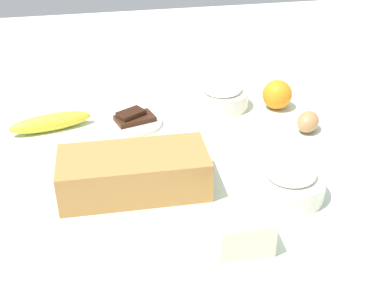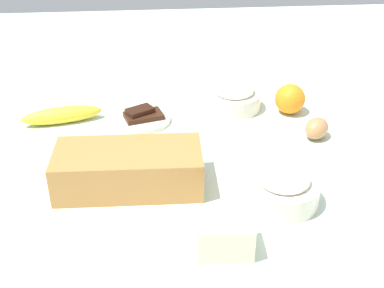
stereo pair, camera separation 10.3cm
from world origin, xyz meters
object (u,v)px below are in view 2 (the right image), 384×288
(banana, at_px, (62,115))
(chocolate_plate, at_px, (143,118))
(sugar_bowl, at_px, (234,97))
(butter_block, at_px, (224,236))
(loaf_pan, at_px, (129,168))
(flour_bowl, at_px, (283,188))
(egg_near_butter, at_px, (317,128))
(orange_fruit, at_px, (290,99))

(banana, height_order, chocolate_plate, banana)
(sugar_bowl, relative_size, butter_block, 1.52)
(loaf_pan, distance_m, flour_bowl, 0.29)
(egg_near_butter, xyz_separation_m, chocolate_plate, (0.39, -0.12, -0.01))
(loaf_pan, distance_m, egg_near_butter, 0.45)
(banana, distance_m, egg_near_butter, 0.60)
(loaf_pan, xyz_separation_m, egg_near_butter, (-0.42, -0.15, -0.02))
(chocolate_plate, bearing_deg, loaf_pan, 84.05)
(flour_bowl, height_order, egg_near_butter, flour_bowl)
(flour_bowl, bearing_deg, chocolate_plate, -53.91)
(flour_bowl, height_order, butter_block, flour_bowl)
(orange_fruit, bearing_deg, chocolate_plate, 2.54)
(flour_bowl, relative_size, egg_near_butter, 2.05)
(orange_fruit, xyz_separation_m, egg_near_butter, (-0.03, 0.13, -0.01))
(egg_near_butter, bearing_deg, butter_block, 53.24)
(sugar_bowl, height_order, orange_fruit, orange_fruit)
(sugar_bowl, bearing_deg, banana, 5.41)
(loaf_pan, height_order, butter_block, loaf_pan)
(loaf_pan, relative_size, sugar_bowl, 2.08)
(loaf_pan, bearing_deg, egg_near_butter, -158.10)
(chocolate_plate, bearing_deg, orange_fruit, -177.46)
(sugar_bowl, bearing_deg, egg_near_butter, 133.85)
(butter_block, bearing_deg, egg_near_butter, -126.76)
(butter_block, height_order, chocolate_plate, butter_block)
(orange_fruit, relative_size, chocolate_plate, 0.58)
(orange_fruit, height_order, egg_near_butter, orange_fruit)
(loaf_pan, height_order, egg_near_butter, loaf_pan)
(sugar_bowl, height_order, banana, sugar_bowl)
(orange_fruit, relative_size, egg_near_butter, 1.15)
(butter_block, xyz_separation_m, chocolate_plate, (0.13, -0.47, -0.02))
(banana, distance_m, butter_block, 0.58)
(sugar_bowl, xyz_separation_m, chocolate_plate, (0.23, 0.05, -0.02))
(chocolate_plate, bearing_deg, flour_bowl, 126.09)
(flour_bowl, xyz_separation_m, orange_fruit, (-0.11, -0.37, 0.01))
(banana, bearing_deg, flour_bowl, 141.11)
(banana, xyz_separation_m, chocolate_plate, (-0.19, 0.01, -0.01))
(banana, relative_size, orange_fruit, 2.54)
(sugar_bowl, relative_size, banana, 0.72)
(sugar_bowl, bearing_deg, flour_bowl, 93.54)
(loaf_pan, bearing_deg, orange_fruit, -142.11)
(loaf_pan, xyz_separation_m, butter_block, (-0.16, 0.20, -0.01))
(butter_block, xyz_separation_m, egg_near_butter, (-0.26, -0.35, -0.01))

